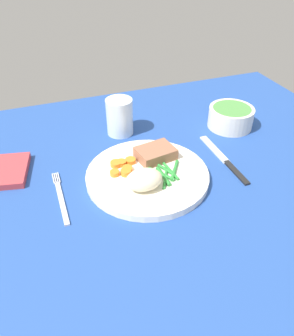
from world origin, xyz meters
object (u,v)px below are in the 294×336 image
(fork, at_px, (61,197))
(water_glass, at_px, (119,119))
(knife, at_px, (224,160))
(dinner_plate, at_px, (147,175))
(meat_portion, at_px, (155,153))
(salad_bowl, at_px, (231,116))

(fork, height_order, water_glass, water_glass)
(knife, bearing_deg, dinner_plate, -178.15)
(dinner_plate, xyz_separation_m, water_glass, (-0.00, 0.20, 0.03))
(meat_portion, distance_m, salad_bowl, 0.27)
(dinner_plate, distance_m, salad_bowl, 0.32)
(knife, bearing_deg, meat_portion, 166.73)
(salad_bowl, bearing_deg, fork, -164.18)
(meat_portion, distance_m, fork, 0.23)
(meat_portion, bearing_deg, salad_bowl, 19.75)
(knife, height_order, salad_bowl, salad_bowl)
(knife, bearing_deg, fork, -177.34)
(dinner_plate, height_order, fork, dinner_plate)
(meat_portion, bearing_deg, fork, -168.78)
(meat_portion, relative_size, salad_bowl, 0.70)
(meat_portion, distance_m, knife, 0.17)
(meat_portion, relative_size, knife, 0.41)
(meat_portion, height_order, water_glass, water_glass)
(fork, distance_m, salad_bowl, 0.50)
(meat_portion, height_order, salad_bowl, salad_bowl)
(water_glass, bearing_deg, dinner_plate, -89.06)
(dinner_plate, bearing_deg, salad_bowl, 24.69)
(fork, relative_size, knife, 0.81)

